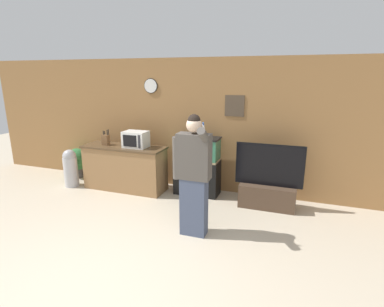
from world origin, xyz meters
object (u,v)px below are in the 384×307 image
at_px(knife_block, 106,140).
at_px(aquarium_on_stand, 197,166).
at_px(microwave, 136,139).
at_px(tv_on_stand, 268,189).
at_px(potted_plant, 77,161).
at_px(person_standing, 193,174).
at_px(counter_island, 125,168).
at_px(trash_bin, 71,167).

xyz_separation_m(knife_block, aquarium_on_stand, (1.87, 0.26, -0.43)).
xyz_separation_m(microwave, tv_on_stand, (2.56, 0.05, -0.72)).
relative_size(microwave, potted_plant, 0.69).
bearing_deg(potted_plant, person_standing, -24.54).
relative_size(knife_block, potted_plant, 0.47).
bearing_deg(tv_on_stand, aquarium_on_stand, 172.46).
bearing_deg(potted_plant, counter_island, -10.87).
bearing_deg(aquarium_on_stand, counter_island, -170.69).
bearing_deg(potted_plant, knife_block, -15.86).
bearing_deg(aquarium_on_stand, potted_plant, 179.36).
distance_m(aquarium_on_stand, tv_on_stand, 1.40).
bearing_deg(microwave, trash_bin, -170.01).
distance_m(counter_island, aquarium_on_stand, 1.49).
bearing_deg(potted_plant, tv_on_stand, -2.87).
bearing_deg(counter_island, microwave, 2.23).
bearing_deg(potted_plant, trash_bin, -63.31).
height_order(aquarium_on_stand, potted_plant, aquarium_on_stand).
height_order(knife_block, potted_plant, knife_block).
bearing_deg(person_standing, tv_on_stand, 54.48).
distance_m(counter_island, microwave, 0.67).
bearing_deg(person_standing, trash_bin, 161.89).
relative_size(counter_island, trash_bin, 2.15).
distance_m(tv_on_stand, trash_bin, 4.00).
distance_m(person_standing, potted_plant, 3.69).
bearing_deg(person_standing, knife_block, 151.96).
xyz_separation_m(microwave, knife_block, (-0.68, -0.03, -0.05)).
relative_size(tv_on_stand, trash_bin, 1.48).
relative_size(tv_on_stand, potted_plant, 1.74).
height_order(knife_block, aquarium_on_stand, knife_block).
xyz_separation_m(aquarium_on_stand, potted_plant, (-2.89, 0.03, -0.18)).
distance_m(microwave, potted_plant, 1.84).
xyz_separation_m(aquarium_on_stand, trash_bin, (-2.63, -0.48, -0.17)).
xyz_separation_m(aquarium_on_stand, tv_on_stand, (1.36, -0.18, -0.24)).
bearing_deg(trash_bin, counter_island, 11.78).
height_order(counter_island, potted_plant, counter_island).
bearing_deg(knife_block, microwave, 2.27).
bearing_deg(tv_on_stand, person_standing, -125.52).
distance_m(microwave, trash_bin, 1.60).
height_order(person_standing, potted_plant, person_standing).
bearing_deg(person_standing, potted_plant, 155.46).
relative_size(aquarium_on_stand, person_standing, 0.64).
height_order(knife_block, tv_on_stand, knife_block).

